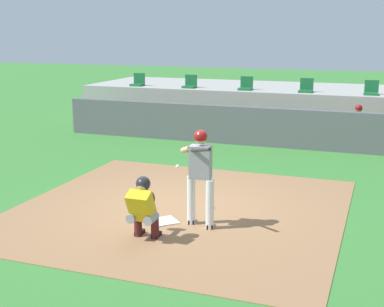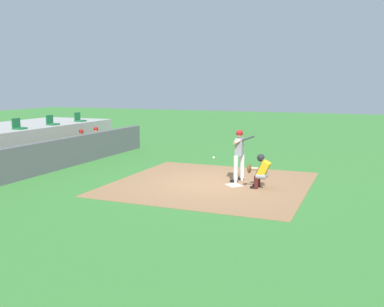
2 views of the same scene
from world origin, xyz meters
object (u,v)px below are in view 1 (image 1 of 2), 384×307
at_px(dugout_player_0, 357,125).
at_px(stadium_seat_2, 246,86).
at_px(stadium_seat_3, 306,88).
at_px(stadium_seat_0, 138,82).
at_px(catcher_crouched, 143,206).
at_px(batter_at_plate, 200,172).
at_px(home_plate, 165,221).
at_px(stadium_seat_1, 190,84).
at_px(stadium_seat_4, 371,91).

height_order(dugout_player_0, stadium_seat_2, stadium_seat_2).
relative_size(dugout_player_0, stadium_seat_3, 2.71).
bearing_deg(stadium_seat_3, stadium_seat_0, 180.00).
bearing_deg(catcher_crouched, batter_at_plate, 52.47).
xyz_separation_m(batter_at_plate, stadium_seat_2, (-1.77, 10.15, 0.50)).
bearing_deg(stadium_seat_2, catcher_crouched, -84.46).
relative_size(home_plate, stadium_seat_0, 0.92).
relative_size(batter_at_plate, stadium_seat_0, 3.76).
bearing_deg(home_plate, stadium_seat_0, 118.02).
bearing_deg(stadium_seat_2, stadium_seat_1, 180.00).
relative_size(dugout_player_0, stadium_seat_0, 2.71).
distance_m(batter_at_plate, stadium_seat_3, 10.17).
bearing_deg(stadium_seat_1, home_plate, -72.29).
xyz_separation_m(home_plate, stadium_seat_4, (3.25, 10.18, 1.51)).
relative_size(dugout_player_0, stadium_seat_4, 2.71).
distance_m(home_plate, dugout_player_0, 8.70).
bearing_deg(batter_at_plate, home_plate, -177.71).
xyz_separation_m(stadium_seat_1, stadium_seat_4, (6.50, 0.00, 0.00)).
distance_m(home_plate, stadium_seat_2, 10.35).
relative_size(home_plate, dugout_player_0, 0.34).
relative_size(catcher_crouched, stadium_seat_4, 4.09).
height_order(catcher_crouched, stadium_seat_0, stadium_seat_0).
relative_size(home_plate, batter_at_plate, 0.24).
distance_m(catcher_crouched, stadium_seat_2, 11.15).
bearing_deg(home_plate, stadium_seat_1, 107.71).
relative_size(stadium_seat_0, stadium_seat_3, 1.00).
relative_size(batter_at_plate, stadium_seat_3, 3.76).
xyz_separation_m(batter_at_plate, stadium_seat_0, (-6.11, 10.15, 0.50)).
bearing_deg(dugout_player_0, catcher_crouched, -108.30).
xyz_separation_m(dugout_player_0, stadium_seat_1, (-6.23, 2.03, 0.86)).
height_order(batter_at_plate, stadium_seat_4, stadium_seat_4).
distance_m(catcher_crouched, stadium_seat_4, 11.57).
height_order(home_plate, stadium_seat_4, stadium_seat_4).
xyz_separation_m(batter_at_plate, stadium_seat_3, (0.39, 10.15, 0.50)).
bearing_deg(stadium_seat_3, stadium_seat_4, 0.00).
bearing_deg(stadium_seat_2, stadium_seat_0, 180.00).
distance_m(dugout_player_0, stadium_seat_1, 6.61).
height_order(batter_at_plate, catcher_crouched, batter_at_plate).
bearing_deg(batter_at_plate, dugout_player_0, 74.28).
bearing_deg(stadium_seat_1, stadium_seat_2, 0.00).
distance_m(dugout_player_0, stadium_seat_0, 8.68).
height_order(batter_at_plate, dugout_player_0, batter_at_plate).
bearing_deg(dugout_player_0, batter_at_plate, -105.72).
bearing_deg(catcher_crouched, stadium_seat_3, 84.36).
bearing_deg(catcher_crouched, home_plate, 89.39).
bearing_deg(stadium_seat_1, catcher_crouched, -73.67).
relative_size(batter_at_plate, dugout_player_0, 1.39).
bearing_deg(home_plate, stadium_seat_4, 72.29).
distance_m(stadium_seat_0, stadium_seat_2, 4.33).
height_order(home_plate, dugout_player_0, dugout_player_0).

